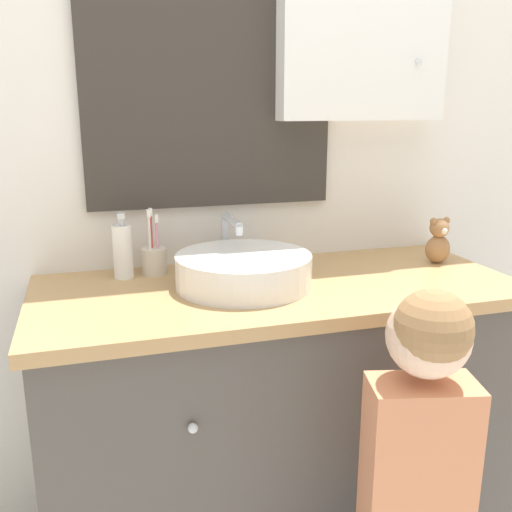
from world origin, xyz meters
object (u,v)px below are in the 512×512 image
toothbrush_holder (154,259)px  teddy_bear (438,241)px  sink_basin (244,269)px  child_figure (419,454)px  soap_dispenser (123,251)px

toothbrush_holder → teddy_bear: size_ratio=1.33×
sink_basin → child_figure: sink_basin is taller
child_figure → teddy_bear: size_ratio=6.51×
child_figure → toothbrush_holder: bearing=126.2°
toothbrush_holder → child_figure: (0.49, -0.67, -0.31)m
soap_dispenser → sink_basin: bearing=-28.5°
soap_dispenser → teddy_bear: 0.96m
soap_dispenser → child_figure: bearing=-48.3°
sink_basin → child_figure: (0.27, -0.48, -0.32)m
child_figure → teddy_bear: teddy_bear is taller
child_figure → teddy_bear: 0.74m
toothbrush_holder → soap_dispenser: toothbrush_holder is taller
sink_basin → soap_dispenser: (-0.31, 0.17, 0.03)m
sink_basin → soap_dispenser: 0.35m
toothbrush_holder → soap_dispenser: 0.10m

